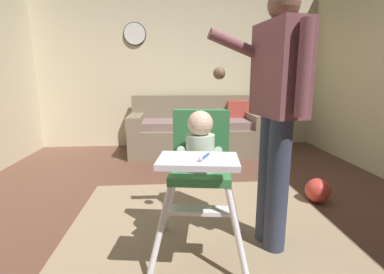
% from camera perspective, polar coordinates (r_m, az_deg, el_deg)
% --- Properties ---
extents(ground, '(6.11, 6.91, 0.10)m').
position_cam_1_polar(ground, '(2.36, -0.11, -17.90)').
color(ground, brown).
extents(wall_far, '(5.31, 0.06, 2.52)m').
position_cam_1_polar(wall_far, '(4.73, -2.67, 13.52)').
color(wall_far, beige).
rests_on(wall_far, ground).
extents(area_rug, '(2.04, 2.55, 0.01)m').
position_cam_1_polar(area_rug, '(1.96, 3.75, -22.99)').
color(area_rug, '#907A5D').
rests_on(area_rug, ground).
extents(couch, '(1.98, 0.86, 0.86)m').
position_cam_1_polar(couch, '(4.30, 0.92, 1.28)').
color(couch, '#7A6C55').
rests_on(couch, ground).
extents(high_chair, '(0.68, 0.79, 0.95)m').
position_cam_1_polar(high_chair, '(1.70, 1.68, -4.15)').
color(high_chair, white).
rests_on(high_chair, ground).
extents(adult_standing, '(0.56, 0.50, 1.64)m').
position_cam_1_polar(adult_standing, '(1.84, 16.81, 5.33)').
color(adult_standing, '#343A51').
rests_on(adult_standing, ground).
extents(toy_ball, '(0.22, 0.22, 0.22)m').
position_cam_1_polar(toy_ball, '(2.87, 24.20, -9.87)').
color(toy_ball, '#D13D33').
rests_on(toy_ball, ground).
extents(wall_clock, '(0.35, 0.04, 0.35)m').
position_cam_1_polar(wall_clock, '(4.76, -11.56, 19.86)').
color(wall_clock, white).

